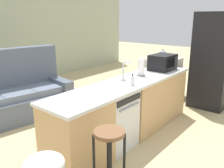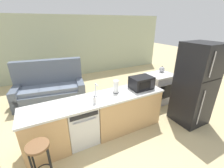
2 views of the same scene
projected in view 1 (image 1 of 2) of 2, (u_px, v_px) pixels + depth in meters
ground_plane at (122, 139)px, 3.71m from camera, size 24.00×24.00×0.00m
wall_back at (0, 38)px, 6.14m from camera, size 10.00×0.06×2.60m
kitchen_counter at (131, 109)px, 3.78m from camera, size 2.94×0.66×0.90m
dishwasher at (112, 119)px, 3.41m from camera, size 0.58×0.61×0.84m
stove_range at (163, 77)px, 5.67m from camera, size 0.76×0.68×0.90m
refrigerator at (213, 61)px, 4.86m from camera, size 0.72×0.73×1.94m
microwave at (163, 62)px, 4.33m from camera, size 0.50×0.37×0.28m
sink_faucet at (124, 72)px, 3.58m from camera, size 0.07×0.18×0.30m
paper_towel_roll at (141, 67)px, 3.90m from camera, size 0.14×0.14×0.28m
soap_bottle at (133, 81)px, 3.33m from camera, size 0.06×0.06×0.18m
kettle at (163, 53)px, 5.73m from camera, size 0.21×0.17×0.19m
bar_stool at (109, 149)px, 2.42m from camera, size 0.32×0.32×0.74m
couch at (13, 97)px, 4.46m from camera, size 2.12×1.20×1.27m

